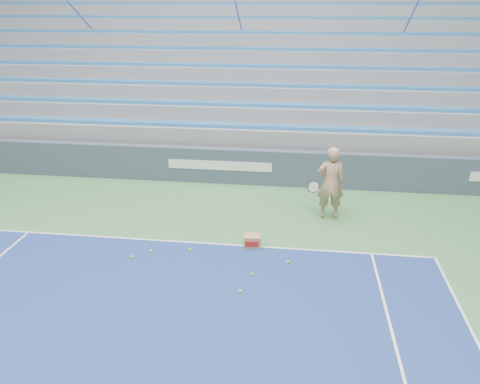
% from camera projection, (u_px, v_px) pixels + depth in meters
% --- Properties ---
extents(sponsor_barrier, '(30.00, 0.32, 1.10)m').
position_uv_depth(sponsor_barrier, '(221.00, 165.00, 14.45)').
color(sponsor_barrier, '#394557').
rests_on(sponsor_barrier, ground).
extents(bleachers, '(31.00, 9.15, 7.30)m').
position_uv_depth(bleachers, '(243.00, 78.00, 19.00)').
color(bleachers, gray).
rests_on(bleachers, ground).
extents(tennis_player, '(0.98, 0.88, 1.93)m').
position_uv_depth(tennis_player, '(330.00, 183.00, 11.93)').
color(tennis_player, tan).
rests_on(tennis_player, ground).
extents(ball_box, '(0.41, 0.33, 0.29)m').
position_uv_depth(ball_box, '(252.00, 241.00, 10.78)').
color(ball_box, '#A57B50').
rests_on(ball_box, ground).
extents(tennis_ball_0, '(0.07, 0.07, 0.07)m').
position_uv_depth(tennis_ball_0, '(288.00, 262.00, 10.13)').
color(tennis_ball_0, '#CFEC30').
rests_on(tennis_ball_0, ground).
extents(tennis_ball_1, '(0.07, 0.07, 0.07)m').
position_uv_depth(tennis_ball_1, '(252.00, 274.00, 9.68)').
color(tennis_ball_1, '#CFEC30').
rests_on(tennis_ball_1, ground).
extents(tennis_ball_2, '(0.07, 0.07, 0.07)m').
position_uv_depth(tennis_ball_2, '(190.00, 249.00, 10.64)').
color(tennis_ball_2, '#CFEC30').
rests_on(tennis_ball_2, ground).
extents(tennis_ball_3, '(0.07, 0.07, 0.07)m').
position_uv_depth(tennis_ball_3, '(151.00, 251.00, 10.58)').
color(tennis_ball_3, '#CFEC30').
rests_on(tennis_ball_3, ground).
extents(tennis_ball_4, '(0.07, 0.07, 0.07)m').
position_uv_depth(tennis_ball_4, '(131.00, 257.00, 10.33)').
color(tennis_ball_4, '#CFEC30').
rests_on(tennis_ball_4, ground).
extents(tennis_ball_5, '(0.07, 0.07, 0.07)m').
position_uv_depth(tennis_ball_5, '(240.00, 291.00, 9.12)').
color(tennis_ball_5, '#CFEC30').
rests_on(tennis_ball_5, ground).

